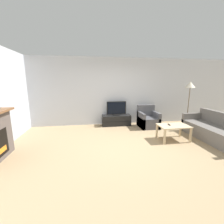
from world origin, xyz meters
The scene contains 9 objects.
ground_plane centered at (0.00, 0.00, 0.00)m, with size 24.00×24.00×0.00m, color #9E8460.
wall_back centered at (0.00, 2.35, 1.35)m, with size 12.00×0.06×2.70m.
tv_stand centered at (0.06, 2.07, 0.21)m, with size 1.14×0.43×0.42m.
tv centered at (0.06, 2.07, 0.68)m, with size 0.78×0.18×0.56m.
armchair centered at (1.25, 1.66, 0.28)m, with size 0.70×0.76×0.84m.
coffee_table centered at (1.48, 0.24, 0.40)m, with size 0.89×0.58×0.47m.
remote centered at (1.36, 0.30, 0.48)m, with size 0.07×0.15×0.02m.
couch centered at (2.77, 0.03, 0.28)m, with size 0.86×2.11×0.82m.
floor_lamp centered at (2.69, 1.33, 1.53)m, with size 0.35×0.35×1.75m.
Camera 1 is at (-1.02, -3.74, 1.77)m, focal length 24.00 mm.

